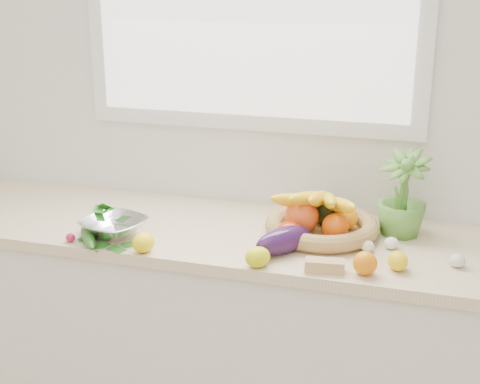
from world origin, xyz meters
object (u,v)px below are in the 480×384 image
(eggplant, at_px, (284,240))
(potted_herb, at_px, (402,195))
(apple, at_px, (289,234))
(fruit_basket, at_px, (321,220))
(cucumber, at_px, (88,236))
(colander_with_spinach, at_px, (113,222))

(eggplant, distance_m, potted_herb, 0.46)
(apple, relative_size, fruit_basket, 0.21)
(cucumber, bearing_deg, fruit_basket, 21.35)
(colander_with_spinach, bearing_deg, fruit_basket, 18.96)
(potted_herb, relative_size, colander_with_spinach, 1.19)
(colander_with_spinach, bearing_deg, eggplant, 4.09)
(cucumber, height_order, potted_herb, potted_herb)
(cucumber, bearing_deg, apple, 13.61)
(cucumber, bearing_deg, potted_herb, 20.55)
(cucumber, bearing_deg, colander_with_spinach, 40.71)
(cucumber, bearing_deg, eggplant, 8.71)
(eggplant, xyz_separation_m, fruit_basket, (0.09, 0.19, 0.01))
(eggplant, bearing_deg, colander_with_spinach, -175.91)
(apple, bearing_deg, cucumber, -166.39)
(cucumber, distance_m, fruit_basket, 0.80)
(apple, bearing_deg, fruit_basket, 57.82)
(cucumber, distance_m, colander_with_spinach, 0.10)
(cucumber, relative_size, fruit_basket, 0.55)
(apple, relative_size, eggplant, 0.40)
(apple, bearing_deg, colander_with_spinach, -170.28)
(apple, relative_size, colander_with_spinach, 0.33)
(apple, bearing_deg, potted_herb, 32.17)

